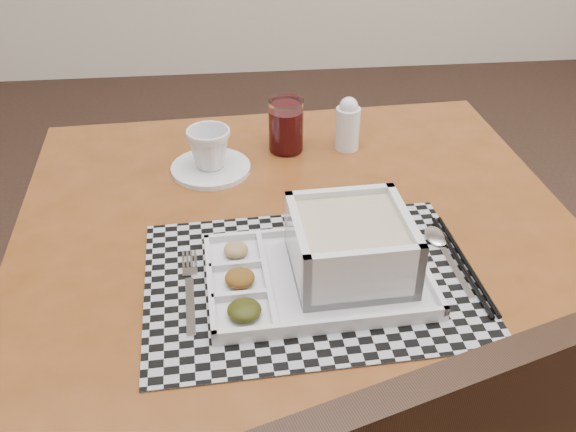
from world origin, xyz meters
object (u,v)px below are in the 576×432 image
object	(u,v)px
juice_glass	(286,128)
creamer_bottle	(348,124)
serving_tray	(339,256)
cup	(209,148)
dining_table	(301,270)

from	to	relation	value
juice_glass	creamer_bottle	bearing A→B (deg)	-1.69
serving_tray	cup	size ratio (longest dim) A/B	4.05
serving_tray	cup	bearing A→B (deg)	118.93
serving_tray	creamer_bottle	bearing A→B (deg)	78.06
dining_table	juice_glass	bearing A→B (deg)	89.19
juice_glass	creamer_bottle	distance (m)	0.12
dining_table	serving_tray	world-z (taller)	serving_tray
serving_tray	creamer_bottle	distance (m)	0.41
serving_tray	creamer_bottle	size ratio (longest dim) A/B	3.04
cup	juice_glass	bearing A→B (deg)	12.37
dining_table	cup	bearing A→B (deg)	122.84
creamer_bottle	dining_table	bearing A→B (deg)	-113.48
dining_table	juice_glass	world-z (taller)	juice_glass
dining_table	serving_tray	distance (m)	0.16
cup	creamer_bottle	world-z (taller)	creamer_bottle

